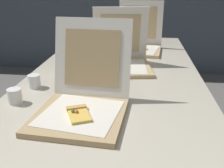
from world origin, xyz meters
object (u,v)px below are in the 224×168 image
object	(u,v)px
pizza_box_front	(83,102)
cup_white_mid	(63,70)
pizza_box_back	(138,44)
pizza_box_middle	(121,60)
table	(112,89)
cup_white_near_left	(15,96)
cup_white_near_center	(34,81)

from	to	relation	value
pizza_box_front	cup_white_mid	xyz separation A→B (m)	(-0.21, 0.43, -0.02)
pizza_box_back	cup_white_mid	size ratio (longest dim) A/B	5.65
cup_white_mid	pizza_box_back	bearing A→B (deg)	56.23
pizza_box_back	pizza_box_middle	bearing A→B (deg)	-96.18
table	cup_white_mid	xyz separation A→B (m)	(-0.29, 0.07, 0.08)
cup_white_mid	cup_white_near_left	distance (m)	0.39
pizza_box_middle	cup_white_near_left	size ratio (longest dim) A/B	5.86
table	pizza_box_middle	xyz separation A→B (m)	(0.03, 0.25, 0.10)
pizza_box_back	pizza_box_front	bearing A→B (deg)	-95.04
cup_white_mid	cup_white_near_left	size ratio (longest dim) A/B	1.00
pizza_box_middle	cup_white_mid	size ratio (longest dim) A/B	5.86
table	cup_white_near_left	distance (m)	0.50
pizza_box_front	cup_white_near_center	distance (m)	0.38
pizza_box_back	cup_white_near_center	world-z (taller)	pizza_box_back
pizza_box_middle	cup_white_mid	distance (m)	0.36
pizza_box_middle	cup_white_mid	bearing A→B (deg)	-159.68
table	pizza_box_back	bearing A→B (deg)	79.93
cup_white_mid	cup_white_near_left	bearing A→B (deg)	-105.39
cup_white_mid	cup_white_near_center	bearing A→B (deg)	-114.69
table	pizza_box_front	size ratio (longest dim) A/B	5.30
pizza_box_middle	cup_white_near_left	world-z (taller)	pizza_box_middle
pizza_box_middle	cup_white_near_center	distance (m)	0.55
cup_white_near_left	cup_white_mid	bearing A→B (deg)	74.61
table	cup_white_mid	distance (m)	0.31
table	pizza_box_front	world-z (taller)	pizza_box_front
cup_white_mid	cup_white_near_left	world-z (taller)	same
pizza_box_front	cup_white_near_center	bearing A→B (deg)	145.63
pizza_box_middle	cup_white_near_left	xyz separation A→B (m)	(-0.42, -0.55, -0.02)
pizza_box_front	cup_white_mid	distance (m)	0.48
pizza_box_front	pizza_box_middle	size ratio (longest dim) A/B	1.16
table	pizza_box_front	xyz separation A→B (m)	(-0.08, -0.36, 0.09)
pizza_box_back	cup_white_mid	distance (m)	0.74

